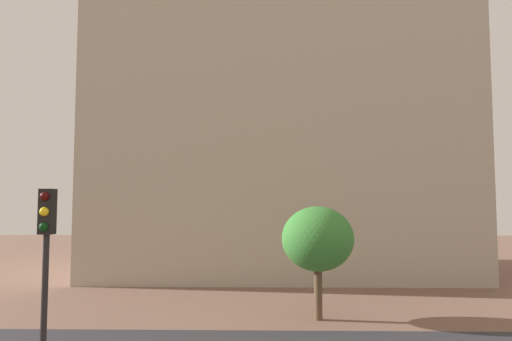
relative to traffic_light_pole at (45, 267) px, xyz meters
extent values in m
cube|color=#B2A893|center=(5.30, 25.63, 6.46)|extent=(24.59, 15.14, 19.91)
cube|color=#B2A893|center=(4.23, 25.63, 13.24)|extent=(4.21, 4.21, 33.47)
cylinder|color=#B2A893|center=(-5.49, 19.56, 8.35)|extent=(2.80, 2.80, 23.69)
cylinder|color=#B2A893|center=(16.10, 19.56, 8.03)|extent=(2.80, 2.80, 23.05)
cylinder|color=black|center=(0.00, 0.02, -1.43)|extent=(0.12, 0.12, 4.13)
cube|color=black|center=(0.00, 0.02, 1.09)|extent=(0.28, 0.24, 0.90)
sphere|color=#390606|center=(0.00, -0.11, 1.39)|extent=(0.18, 0.18, 0.18)
sphere|color=yellow|center=(0.00, -0.11, 1.09)|extent=(0.18, 0.18, 0.18)
sphere|color=#06330C|center=(0.00, -0.11, 0.79)|extent=(0.18, 0.18, 0.18)
cylinder|color=brown|center=(6.50, 10.50, -2.44)|extent=(0.34, 0.34, 2.12)
ellipsoid|color=#387F33|center=(6.50, 10.50, -0.18)|extent=(2.99, 2.99, 2.70)
camera|label=1|loc=(4.33, -9.22, 1.21)|focal=32.91mm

